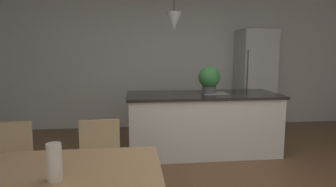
{
  "coord_description": "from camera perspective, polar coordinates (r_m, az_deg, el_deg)",
  "views": [
    {
      "loc": [
        -0.91,
        -2.64,
        1.5
      ],
      "look_at": [
        -0.6,
        -0.02,
        1.13
      ],
      "focal_mm": 30.99,
      "sensor_mm": 36.0,
      "label": 1
    }
  ],
  "objects": [
    {
      "name": "kitchen_island",
      "position": [
        4.42,
        6.76,
        -5.68
      ],
      "size": [
        2.24,
        0.91,
        0.91
      ],
      "color": "silver",
      "rests_on": "ground_plane"
    },
    {
      "name": "wall_back_kitchen",
      "position": [
        5.97,
        2.06,
        6.51
      ],
      "size": [
        10.0,
        0.12,
        2.7
      ],
      "primitive_type": "cube",
      "color": "silver",
      "rests_on": "ground_plane"
    },
    {
      "name": "pendant_over_island_main",
      "position": [
        4.24,
        1.18,
        14.0
      ],
      "size": [
        0.23,
        0.23,
        0.88
      ],
      "color": "black"
    },
    {
      "name": "chair_far_left",
      "position": [
        3.04,
        -29.13,
        -12.8
      ],
      "size": [
        0.41,
        0.41,
        0.87
      ],
      "color": "tan",
      "rests_on": "ground_plane"
    },
    {
      "name": "potted_plant_on_island",
      "position": [
        4.34,
        8.11,
        2.92
      ],
      "size": [
        0.33,
        0.33,
        0.41
      ],
      "color": "#4C4C51",
      "rests_on": "kitchen_island"
    },
    {
      "name": "chair_far_right",
      "position": [
        2.84,
        -13.33,
        -13.47
      ],
      "size": [
        0.42,
        0.42,
        0.87
      ],
      "color": "tan",
      "rests_on": "ground_plane"
    },
    {
      "name": "refrigerator",
      "position": [
        6.02,
        16.64,
        2.61
      ],
      "size": [
        0.66,
        0.67,
        1.95
      ],
      "color": "silver",
      "rests_on": "ground_plane"
    },
    {
      "name": "vase_on_dining_table",
      "position": [
        1.87,
        -21.45,
        -12.43
      ],
      "size": [
        0.09,
        0.09,
        0.23
      ],
      "color": "silver",
      "rests_on": "dining_table"
    }
  ]
}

